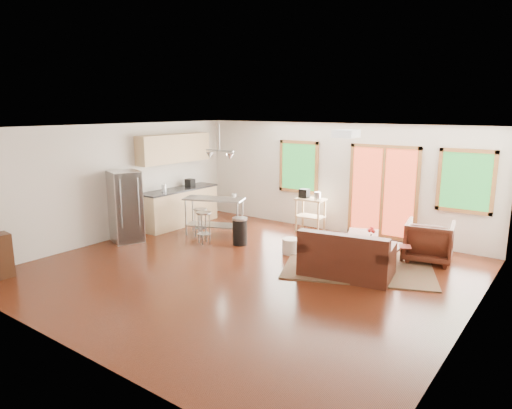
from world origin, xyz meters
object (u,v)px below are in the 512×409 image
Objects in this scene: rug at (358,265)px; kitchen_cart at (310,203)px; coffee_table at (379,245)px; ottoman at (363,241)px; armchair at (429,239)px; loveseat at (346,258)px; refrigerator at (126,206)px; island at (214,210)px.

kitchen_cart is at bearing 141.48° from rug.
ottoman reaches higher than coffee_table.
armchair is (0.98, 1.06, 0.43)m from rug.
rug is 2.61m from kitchen_cart.
loveseat is at bearing -98.23° from coffee_table.
coffee_table is at bearing 42.23° from refrigerator.
refrigerator is 1.06× the size of island.
coffee_table is at bearing -26.55° from kitchen_cart.
rug is 1.69× the size of refrigerator.
island is (-3.70, 0.68, 0.27)m from loveseat.
island reaches higher than coffee_table.
loveseat is at bearing -77.13° from ottoman.
island is (-3.66, 0.04, 0.59)m from rug.
refrigerator reaches higher than armchair.
kitchen_cart is (-2.01, 2.21, 0.38)m from loveseat.
loveseat is 1.08× the size of refrigerator.
loveseat is (0.04, -0.64, 0.32)m from rug.
island reaches higher than loveseat.
refrigerator is (-5.09, -2.02, 0.48)m from coffee_table.
rug is at bearing -112.27° from coffee_table.
island is (-3.86, -0.45, 0.29)m from coffee_table.
ottoman reaches higher than rug.
loveseat is at bearing -10.36° from island.
coffee_table is 5.49m from refrigerator.
kitchen_cart is at bearing 67.35° from refrigerator.
refrigerator is at bearing -179.97° from loveseat.
island is at bearing -137.89° from kitchen_cart.
rug is 4.45× the size of ottoman.
coffee_table is 2.46m from kitchen_cart.
loveseat is 1.81× the size of coffee_table.
ottoman is (-0.52, 0.46, -0.12)m from coffee_table.
loveseat is at bearing -86.77° from rug.
loveseat reaches higher than coffee_table.
coffee_table is 0.59× the size of refrigerator.
coffee_table is 1.56× the size of ottoman.
refrigerator is at bearing -158.38° from coffee_table.
armchair is at bearing 5.03° from ottoman.
ottoman is at bearing 49.12° from refrigerator.
coffee_table reaches higher than rug.
armchair is 4.76m from island.
rug is 0.71m from loveseat.
island is at bearing 179.41° from rug.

